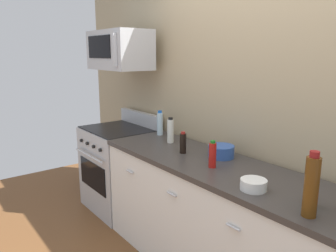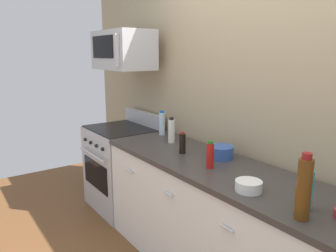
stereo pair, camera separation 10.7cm
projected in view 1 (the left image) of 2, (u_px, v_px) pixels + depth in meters
back_wall at (273, 104)px, 2.43m from camera, size 5.61×0.10×2.70m
counter_unit at (230, 229)px, 2.38m from camera, size 2.52×0.66×0.92m
range_oven at (120, 168)px, 3.64m from camera, size 0.76×0.69×1.07m
microwave at (119, 50)px, 3.39m from camera, size 0.74×0.44×0.40m
bottle_water_clear at (160, 123)px, 3.24m from camera, size 0.06×0.06×0.25m
bottle_soy_sauce_dark at (183, 143)px, 2.65m from camera, size 0.05×0.05×0.18m
bottle_hot_sauce_red at (212, 155)px, 2.32m from camera, size 0.05×0.05×0.20m
bottle_dish_soap at (313, 187)px, 1.72m from camera, size 0.06×0.06×0.23m
bottle_vinegar_white at (170, 131)px, 2.96m from camera, size 0.06×0.06×0.23m
bottle_wine_amber at (311, 186)px, 1.60m from camera, size 0.07×0.07×0.34m
bowl_blue_mixing at (221, 151)px, 2.55m from camera, size 0.20×0.20×0.10m
bowl_white_ceramic at (254, 184)px, 1.94m from camera, size 0.16×0.16×0.06m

